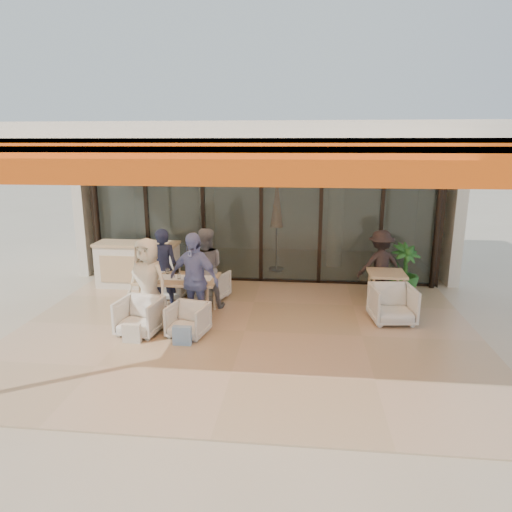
{
  "coord_description": "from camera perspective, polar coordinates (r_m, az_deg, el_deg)",
  "views": [
    {
      "loc": [
        0.96,
        -7.31,
        3.2
      ],
      "look_at": [
        0.1,
        0.9,
        1.15
      ],
      "focal_mm": 32.0,
      "sensor_mm": 36.0,
      "label": 1
    }
  ],
  "objects": [
    {
      "name": "terrace_floor",
      "position": [
        8.03,
        -1.4,
        -9.49
      ],
      "size": [
        8.0,
        6.0,
        0.01
      ],
      "primitive_type": "cube",
      "color": "tan",
      "rests_on": "ground"
    },
    {
      "name": "chair_near_right",
      "position": [
        7.86,
        -8.51,
        -7.75
      ],
      "size": [
        0.71,
        0.68,
        0.63
      ],
      "primitive_type": "imported",
      "rotation": [
        0.0,
        0.0,
        -0.2
      ],
      "color": "silver",
      "rests_on": "ground"
    },
    {
      "name": "tote_bag_cream",
      "position": [
        7.81,
        -15.26,
        -9.4
      ],
      "size": [
        0.3,
        0.1,
        0.34
      ],
      "primitive_type": "cube",
      "color": "silver",
      "rests_on": "ground"
    },
    {
      "name": "diner_grey",
      "position": [
        8.99,
        -6.42,
        -1.58
      ],
      "size": [
        0.91,
        0.78,
        1.61
      ],
      "primitive_type": "imported",
      "rotation": [
        0.0,
        0.0,
        3.39
      ],
      "color": "slate",
      "rests_on": "ground"
    },
    {
      "name": "side_table",
      "position": [
        9.3,
        15.99,
        -2.6
      ],
      "size": [
        0.7,
        0.7,
        0.74
      ],
      "color": "#D6B982",
      "rests_on": "ground"
    },
    {
      "name": "diner_periwinkle",
      "position": [
        8.14,
        -7.77,
        -2.95
      ],
      "size": [
        1.08,
        0.75,
        1.7
      ],
      "primitive_type": "imported",
      "rotation": [
        0.0,
        0.0,
        -0.38
      ],
      "color": "#6B79B2",
      "rests_on": "ground"
    },
    {
      "name": "dining_table",
      "position": [
        8.71,
        -9.78,
        -3.02
      ],
      "size": [
        1.5,
        0.9,
        0.93
      ],
      "color": "#D6B982",
      "rests_on": "ground"
    },
    {
      "name": "standing_woman",
      "position": [
        9.78,
        15.25,
        -1.13
      ],
      "size": [
        1.06,
        0.78,
        1.48
      ],
      "primitive_type": "imported",
      "rotation": [
        0.0,
        0.0,
        3.4
      ],
      "color": "black",
      "rests_on": "ground"
    },
    {
      "name": "chair_far_left",
      "position": [
        9.8,
        -10.54,
        -3.35
      ],
      "size": [
        0.67,
        0.63,
        0.65
      ],
      "primitive_type": "imported",
      "rotation": [
        0.0,
        0.0,
        3.08
      ],
      "color": "silver",
      "rests_on": "ground"
    },
    {
      "name": "chair_far_right",
      "position": [
        9.59,
        -5.72,
        -3.48
      ],
      "size": [
        0.82,
        0.79,
        0.67
      ],
      "primitive_type": "imported",
      "rotation": [
        0.0,
        0.0,
        2.81
      ],
      "color": "silver",
      "rests_on": "ground"
    },
    {
      "name": "tote_bag_blue",
      "position": [
        7.56,
        -9.22,
        -9.88
      ],
      "size": [
        0.3,
        0.1,
        0.34
      ],
      "primitive_type": "cube",
      "color": "#99BFD8",
      "rests_on": "ground"
    },
    {
      "name": "diner_navy",
      "position": [
        9.21,
        -11.54,
        -1.46
      ],
      "size": [
        0.62,
        0.45,
        1.6
      ],
      "primitive_type": "imported",
      "rotation": [
        0.0,
        0.0,
        3.26
      ],
      "color": "#191B37",
      "rests_on": "ground"
    },
    {
      "name": "host_counter",
      "position": [
        10.63,
        -14.55,
        -1.05
      ],
      "size": [
        1.85,
        0.65,
        1.04
      ],
      "color": "silver",
      "rests_on": "ground"
    },
    {
      "name": "glass_storefront",
      "position": [
        10.47,
        0.65,
        5.17
      ],
      "size": [
        8.08,
        0.1,
        3.2
      ],
      "color": "#9EADA3",
      "rests_on": "ground"
    },
    {
      "name": "potted_palm",
      "position": [
        10.19,
        18.0,
        -1.72
      ],
      "size": [
        0.85,
        0.85,
        1.14
      ],
      "primitive_type": "imported",
      "rotation": [
        0.0,
        0.0,
        0.45
      ],
      "color": "#1E5919",
      "rests_on": "ground"
    },
    {
      "name": "diner_cream",
      "position": [
        8.39,
        -13.35,
        -3.11
      ],
      "size": [
        0.88,
        0.7,
        1.58
      ],
      "primitive_type": "imported",
      "rotation": [
        0.0,
        0.0,
        -0.28
      ],
      "color": "beige",
      "rests_on": "ground"
    },
    {
      "name": "terrace_structure",
      "position": [
        7.11,
        -1.84,
        14.35
      ],
      "size": [
        8.0,
        6.0,
        3.4
      ],
      "color": "silver",
      "rests_on": "ground"
    },
    {
      "name": "ground",
      "position": [
        8.03,
        -1.4,
        -9.53
      ],
      "size": [
        70.0,
        70.0,
        0.0
      ],
      "primitive_type": "plane",
      "color": "#C6B293",
      "rests_on": "ground"
    },
    {
      "name": "side_chair",
      "position": [
        8.67,
        16.7,
        -5.61
      ],
      "size": [
        0.82,
        0.78,
        0.77
      ],
      "primitive_type": "imported",
      "rotation": [
        0.0,
        0.0,
        0.12
      ],
      "color": "silver",
      "rests_on": "ground"
    },
    {
      "name": "interior_block",
      "position": [
        12.69,
        1.68,
        9.57
      ],
      "size": [
        9.05,
        3.62,
        3.52
      ],
      "color": "silver",
      "rests_on": "ground"
    },
    {
      "name": "chair_near_left",
      "position": [
        8.09,
        -14.33,
        -7.13
      ],
      "size": [
        0.77,
        0.73,
        0.7
      ],
      "primitive_type": "imported",
      "rotation": [
        0.0,
        0.0,
        -0.15
      ],
      "color": "silver",
      "rests_on": "ground"
    }
  ]
}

